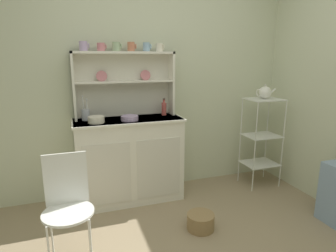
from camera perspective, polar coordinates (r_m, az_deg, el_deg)
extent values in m
cube|color=beige|center=(3.26, -3.30, 8.72)|extent=(3.84, 0.05, 2.50)
cube|color=white|center=(3.12, -7.65, -6.72)|extent=(1.10, 0.42, 0.90)
cube|color=silver|center=(2.90, -11.95, -9.43)|extent=(0.46, 0.01, 0.63)
cube|color=silver|center=(3.00, -1.82, -8.37)|extent=(0.46, 0.01, 0.63)
cube|color=white|center=(2.99, -7.91, 1.17)|extent=(1.13, 0.45, 0.02)
cube|color=silver|center=(3.14, -8.82, 8.21)|extent=(1.05, 0.02, 0.68)
cube|color=white|center=(3.01, -18.30, 7.48)|extent=(0.02, 0.18, 0.68)
cube|color=white|center=(3.19, 0.66, 8.45)|extent=(0.02, 0.18, 0.68)
cube|color=white|center=(3.05, -8.58, 8.73)|extent=(1.01, 0.16, 0.02)
cube|color=white|center=(3.05, -8.78, 14.26)|extent=(1.05, 0.18, 0.02)
cylinder|color=#D17A84|center=(3.05, -13.07, 9.66)|extent=(0.11, 0.03, 0.11)
cylinder|color=#D17A84|center=(3.13, -4.51, 10.05)|extent=(0.11, 0.03, 0.11)
cylinder|color=silver|center=(3.38, 16.94, -4.19)|extent=(0.01, 0.01, 1.06)
cylinder|color=silver|center=(3.61, 21.88, -3.47)|extent=(0.01, 0.01, 1.06)
cylinder|color=silver|center=(3.61, 14.19, -2.87)|extent=(0.01, 0.01, 1.06)
cylinder|color=silver|center=(3.83, 18.99, -2.28)|extent=(0.01, 0.01, 1.06)
cube|color=silver|center=(3.49, 18.65, 5.06)|extent=(0.40, 0.32, 0.01)
cube|color=silver|center=(3.58, 18.13, -1.83)|extent=(0.40, 0.32, 0.01)
cube|color=silver|center=(3.68, 17.74, -7.07)|extent=(0.40, 0.32, 0.01)
cylinder|color=white|center=(2.23, -15.03, -22.48)|extent=(0.01, 0.01, 0.45)
cylinder|color=white|center=(2.46, -22.15, -19.28)|extent=(0.01, 0.01, 0.45)
cylinder|color=white|center=(2.45, -15.51, -18.85)|extent=(0.01, 0.01, 0.45)
cylinder|color=white|center=(2.23, -19.26, -16.02)|extent=(0.36, 0.36, 0.02)
cube|color=white|center=(2.26, -19.65, -9.93)|extent=(0.31, 0.02, 0.40)
cylinder|color=#93754C|center=(2.75, 6.52, -18.38)|extent=(0.25, 0.25, 0.15)
cylinder|color=#B79ECC|center=(3.00, -16.50, 15.01)|extent=(0.08, 0.08, 0.09)
torus|color=#B79ECC|center=(3.01, -15.52, 15.16)|extent=(0.01, 0.05, 0.05)
cylinder|color=#D17A84|center=(3.01, -13.20, 15.07)|extent=(0.08, 0.08, 0.08)
torus|color=#D17A84|center=(3.02, -12.26, 15.19)|extent=(0.01, 0.05, 0.05)
cylinder|color=#9EB78E|center=(3.03, -10.28, 15.28)|extent=(0.08, 0.08, 0.09)
torus|color=#9EB78E|center=(3.04, -9.33, 15.40)|extent=(0.01, 0.05, 0.05)
cylinder|color=#C67556|center=(3.06, -7.35, 15.39)|extent=(0.08, 0.08, 0.09)
torus|color=#C67556|center=(3.07, -6.45, 15.49)|extent=(0.01, 0.05, 0.05)
cylinder|color=#8EB2D1|center=(3.10, -4.34, 15.42)|extent=(0.07, 0.07, 0.09)
torus|color=#8EB2D1|center=(3.11, -3.49, 15.51)|extent=(0.01, 0.05, 0.05)
cylinder|color=silver|center=(3.14, -1.74, 15.36)|extent=(0.07, 0.07, 0.08)
torus|color=silver|center=(3.15, -0.91, 15.44)|extent=(0.01, 0.05, 0.05)
cylinder|color=silver|center=(2.87, -14.10, 1.24)|extent=(0.16, 0.16, 0.06)
cylinder|color=#B79ECC|center=(2.91, -7.65, 1.58)|extent=(0.17, 0.17, 0.05)
cylinder|color=#B74C47|center=(3.16, -0.81, 3.42)|extent=(0.05, 0.05, 0.14)
cylinder|color=#B74C47|center=(3.15, -0.81, 4.97)|extent=(0.02, 0.02, 0.04)
cylinder|color=#4C382D|center=(3.14, -0.82, 5.41)|extent=(0.03, 0.03, 0.01)
cylinder|color=#B2B7C6|center=(3.01, -16.04, 2.13)|extent=(0.08, 0.08, 0.11)
cylinder|color=silver|center=(3.02, -15.97, 3.56)|extent=(0.03, 0.02, 0.17)
ellipsoid|color=silver|center=(3.00, -16.08, 5.23)|extent=(0.02, 0.01, 0.01)
cylinder|color=silver|center=(2.98, -15.73, 3.43)|extent=(0.02, 0.02, 0.16)
ellipsoid|color=silver|center=(2.97, -15.84, 5.09)|extent=(0.02, 0.01, 0.01)
cylinder|color=silver|center=(2.98, -16.47, 3.71)|extent=(0.02, 0.02, 0.20)
ellipsoid|color=silver|center=(2.96, -16.61, 5.72)|extent=(0.02, 0.01, 0.01)
sphere|color=white|center=(3.49, 18.75, 6.33)|extent=(0.14, 0.14, 0.14)
sphere|color=silver|center=(3.48, 18.85, 7.66)|extent=(0.02, 0.02, 0.02)
cylinder|color=white|center=(3.55, 20.08, 6.51)|extent=(0.09, 0.02, 0.07)
torus|color=white|center=(3.44, 17.63, 6.31)|extent=(0.01, 0.09, 0.09)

